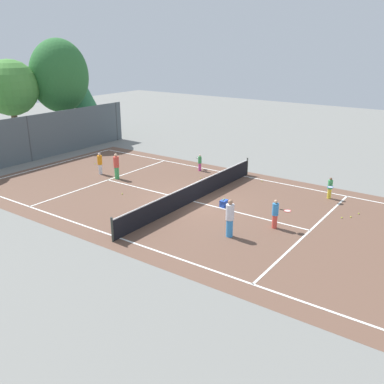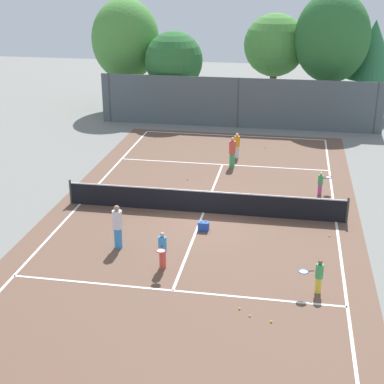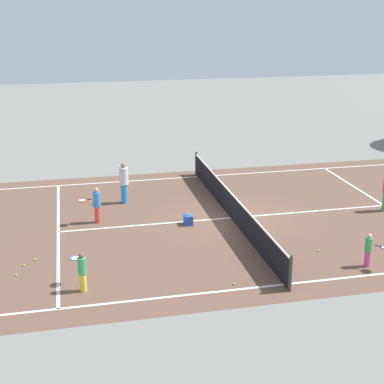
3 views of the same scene
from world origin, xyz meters
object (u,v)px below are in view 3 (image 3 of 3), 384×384
(player_1, at_px, (97,205))
(tennis_ball_5, at_px, (318,251))
(tennis_ball_0, at_px, (16,275))
(tennis_ball_1, at_px, (35,259))
(ball_crate, at_px, (188,220))
(tennis_ball_6, at_px, (24,265))
(tennis_ball_2, at_px, (234,284))
(tennis_ball_7, at_px, (310,198))
(player_3, at_px, (124,182))
(player_2, at_px, (370,250))
(player_5, at_px, (82,271))

(player_1, relative_size, tennis_ball_5, 20.52)
(tennis_ball_0, height_order, tennis_ball_1, same)
(ball_crate, distance_m, tennis_ball_6, 6.18)
(tennis_ball_2, bearing_deg, tennis_ball_5, 115.64)
(ball_crate, bearing_deg, tennis_ball_7, 106.63)
(player_1, relative_size, player_3, 0.80)
(player_3, bearing_deg, tennis_ball_7, 80.85)
(player_1, relative_size, tennis_ball_6, 20.52)
(tennis_ball_7, bearing_deg, player_1, -85.20)
(player_2, bearing_deg, tennis_ball_6, -102.74)
(ball_crate, bearing_deg, player_5, -42.72)
(player_5, relative_size, tennis_ball_0, 17.76)
(tennis_ball_0, height_order, tennis_ball_6, same)
(tennis_ball_7, bearing_deg, tennis_ball_1, -71.68)
(player_3, distance_m, tennis_ball_6, 6.43)
(player_1, distance_m, player_2, 9.71)
(player_5, bearing_deg, player_3, 164.80)
(player_1, xyz_separation_m, player_2, (5.59, 7.94, -0.13))
(player_1, xyz_separation_m, tennis_ball_2, (5.83, 3.54, -0.67))
(tennis_ball_5, bearing_deg, tennis_ball_6, -95.95)
(tennis_ball_7, bearing_deg, tennis_ball_0, -68.09)
(player_1, bearing_deg, tennis_ball_5, 58.70)
(tennis_ball_6, bearing_deg, ball_crate, 111.98)
(tennis_ball_6, height_order, tennis_ball_7, same)
(ball_crate, height_order, tennis_ball_1, ball_crate)
(tennis_ball_6, bearing_deg, player_1, 142.58)
(player_5, distance_m, tennis_ball_6, 2.72)
(player_2, distance_m, tennis_ball_6, 10.69)
(player_2, height_order, tennis_ball_6, player_2)
(tennis_ball_2, distance_m, tennis_ball_6, 6.55)
(player_5, distance_m, tennis_ball_5, 7.74)
(tennis_ball_7, bearing_deg, player_3, -99.15)
(player_5, bearing_deg, tennis_ball_7, 122.06)
(player_3, distance_m, tennis_ball_1, 5.97)
(player_3, distance_m, player_5, 7.47)
(player_2, bearing_deg, tennis_ball_1, -104.97)
(player_2, relative_size, tennis_ball_0, 16.45)
(tennis_ball_1, relative_size, tennis_ball_7, 1.00)
(tennis_ball_5, bearing_deg, player_1, -121.30)
(player_1, bearing_deg, player_2, 54.89)
(player_3, xyz_separation_m, tennis_ball_1, (4.85, -3.37, -0.84))
(player_2, xyz_separation_m, tennis_ball_7, (-6.33, 0.87, -0.54))
(tennis_ball_6, bearing_deg, tennis_ball_7, 109.39)
(player_2, distance_m, tennis_ball_5, 1.80)
(player_3, distance_m, tennis_ball_0, 7.07)
(player_2, height_order, tennis_ball_7, player_2)
(player_3, xyz_separation_m, ball_crate, (2.88, 2.03, -0.69))
(player_1, height_order, tennis_ball_5, player_1)
(tennis_ball_1, bearing_deg, tennis_ball_6, -43.65)
(ball_crate, relative_size, tennis_ball_5, 6.47)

